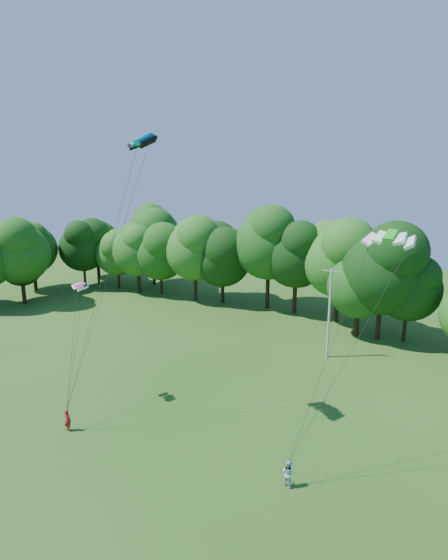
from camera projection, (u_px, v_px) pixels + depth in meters
The scene contains 10 objects.
ground at pixel (62, 519), 22.39m from camera, with size 160.00×160.00×0.00m, color #234A14.
utility_pole at pixel (329, 313), 41.75m from camera, with size 1.76×0.35×8.82m.
kite_flyer_left at pixel (68, 420), 30.11m from camera, with size 0.58×0.38×1.59m, color #B0161D.
kite_flyer_right at pixel (288, 473), 24.70m from camera, with size 0.78×0.60×1.59m, color #A0C1DE.
kite_teal at pixel (142, 138), 27.63m from camera, with size 2.93×2.13×0.69m.
kite_green at pixel (390, 235), 24.57m from camera, with size 2.75×1.25×0.60m.
kite_pink at pixel (80, 285), 32.41m from camera, with size 1.66×1.06×0.25m.
tree_back_west at pixel (152, 231), 69.88m from camera, with size 9.69×9.69×14.09m.
tree_back_center at pixel (384, 260), 45.50m from camera, with size 9.57×9.57×13.92m.
tree_flank_west at pixel (19, 247), 58.96m from camera, with size 8.86×8.86×12.88m.
Camera 1 is at (18.14, -10.06, 17.10)m, focal length 28.00 mm.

